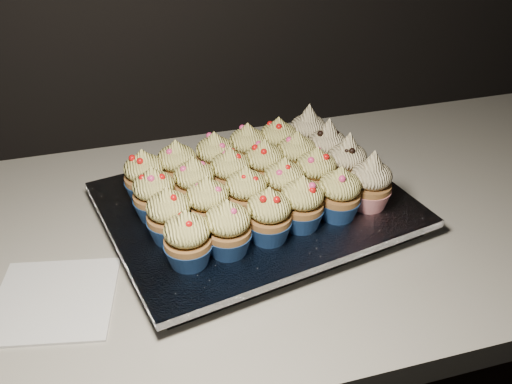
# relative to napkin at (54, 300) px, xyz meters

# --- Properties ---
(worktop) EXTENTS (2.44, 0.64, 0.04)m
(worktop) POSITION_rel_napkin_xyz_m (0.14, 0.10, -0.02)
(worktop) COLOR beige
(worktop) RESTS_ON cabinet
(napkin) EXTENTS (0.18, 0.18, 0.00)m
(napkin) POSITION_rel_napkin_xyz_m (0.00, 0.00, 0.00)
(napkin) COLOR white
(napkin) RESTS_ON worktop
(baking_tray) EXTENTS (0.46, 0.38, 0.02)m
(baking_tray) POSITION_rel_napkin_xyz_m (0.30, 0.10, 0.01)
(baking_tray) COLOR black
(baking_tray) RESTS_ON worktop
(foil_lining) EXTENTS (0.50, 0.42, 0.01)m
(foil_lining) POSITION_rel_napkin_xyz_m (0.30, 0.10, 0.03)
(foil_lining) COLOR silver
(foil_lining) RESTS_ON baking_tray
(cupcake_0) EXTENTS (0.06, 0.06, 0.08)m
(cupcake_0) POSITION_rel_napkin_xyz_m (0.18, -0.01, 0.07)
(cupcake_0) COLOR navy
(cupcake_0) RESTS_ON foil_lining
(cupcake_1) EXTENTS (0.06, 0.06, 0.08)m
(cupcake_1) POSITION_rel_napkin_xyz_m (0.23, -0.01, 0.07)
(cupcake_1) COLOR navy
(cupcake_1) RESTS_ON foil_lining
(cupcake_2) EXTENTS (0.06, 0.06, 0.08)m
(cupcake_2) POSITION_rel_napkin_xyz_m (0.29, 0.01, 0.07)
(cupcake_2) COLOR navy
(cupcake_2) RESTS_ON foil_lining
(cupcake_3) EXTENTS (0.06, 0.06, 0.08)m
(cupcake_3) POSITION_rel_napkin_xyz_m (0.34, 0.02, 0.07)
(cupcake_3) COLOR navy
(cupcake_3) RESTS_ON foil_lining
(cupcake_4) EXTENTS (0.06, 0.06, 0.08)m
(cupcake_4) POSITION_rel_napkin_xyz_m (0.40, 0.03, 0.07)
(cupcake_4) COLOR navy
(cupcake_4) RESTS_ON foil_lining
(cupcake_5) EXTENTS (0.06, 0.06, 0.10)m
(cupcake_5) POSITION_rel_napkin_xyz_m (0.46, 0.04, 0.07)
(cupcake_5) COLOR red
(cupcake_5) RESTS_ON foil_lining
(cupcake_6) EXTENTS (0.06, 0.06, 0.08)m
(cupcake_6) POSITION_rel_napkin_xyz_m (0.16, 0.05, 0.07)
(cupcake_6) COLOR navy
(cupcake_6) RESTS_ON foil_lining
(cupcake_7) EXTENTS (0.06, 0.06, 0.08)m
(cupcake_7) POSITION_rel_napkin_xyz_m (0.22, 0.06, 0.07)
(cupcake_7) COLOR navy
(cupcake_7) RESTS_ON foil_lining
(cupcake_8) EXTENTS (0.06, 0.06, 0.08)m
(cupcake_8) POSITION_rel_napkin_xyz_m (0.28, 0.07, 0.07)
(cupcake_8) COLOR navy
(cupcake_8) RESTS_ON foil_lining
(cupcake_9) EXTENTS (0.06, 0.06, 0.08)m
(cupcake_9) POSITION_rel_napkin_xyz_m (0.34, 0.08, 0.07)
(cupcake_9) COLOR navy
(cupcake_9) RESTS_ON foil_lining
(cupcake_10) EXTENTS (0.06, 0.06, 0.08)m
(cupcake_10) POSITION_rel_napkin_xyz_m (0.39, 0.09, 0.07)
(cupcake_10) COLOR navy
(cupcake_10) RESTS_ON foil_lining
(cupcake_11) EXTENTS (0.06, 0.06, 0.10)m
(cupcake_11) POSITION_rel_napkin_xyz_m (0.45, 0.10, 0.07)
(cupcake_11) COLOR red
(cupcake_11) RESTS_ON foil_lining
(cupcake_12) EXTENTS (0.06, 0.06, 0.08)m
(cupcake_12) POSITION_rel_napkin_xyz_m (0.15, 0.10, 0.07)
(cupcake_12) COLOR navy
(cupcake_12) RESTS_ON foil_lining
(cupcake_13) EXTENTS (0.06, 0.06, 0.08)m
(cupcake_13) POSITION_rel_napkin_xyz_m (0.21, 0.11, 0.07)
(cupcake_13) COLOR navy
(cupcake_13) RESTS_ON foil_lining
(cupcake_14) EXTENTS (0.06, 0.06, 0.08)m
(cupcake_14) POSITION_rel_napkin_xyz_m (0.27, 0.13, 0.07)
(cupcake_14) COLOR navy
(cupcake_14) RESTS_ON foil_lining
(cupcake_15) EXTENTS (0.06, 0.06, 0.08)m
(cupcake_15) POSITION_rel_napkin_xyz_m (0.32, 0.14, 0.07)
(cupcake_15) COLOR navy
(cupcake_15) RESTS_ON foil_lining
(cupcake_16) EXTENTS (0.06, 0.06, 0.08)m
(cupcake_16) POSITION_rel_napkin_xyz_m (0.38, 0.15, 0.07)
(cupcake_16) COLOR navy
(cupcake_16) RESTS_ON foil_lining
(cupcake_17) EXTENTS (0.06, 0.06, 0.10)m
(cupcake_17) POSITION_rel_napkin_xyz_m (0.43, 0.15, 0.07)
(cupcake_17) COLOR red
(cupcake_17) RESTS_ON foil_lining
(cupcake_18) EXTENTS (0.06, 0.06, 0.08)m
(cupcake_18) POSITION_rel_napkin_xyz_m (0.14, 0.15, 0.07)
(cupcake_18) COLOR navy
(cupcake_18) RESTS_ON foil_lining
(cupcake_19) EXTENTS (0.06, 0.06, 0.08)m
(cupcake_19) POSITION_rel_napkin_xyz_m (0.19, 0.17, 0.07)
(cupcake_19) COLOR navy
(cupcake_19) RESTS_ON foil_lining
(cupcake_20) EXTENTS (0.06, 0.06, 0.08)m
(cupcake_20) POSITION_rel_napkin_xyz_m (0.26, 0.18, 0.07)
(cupcake_20) COLOR navy
(cupcake_20) RESTS_ON foil_lining
(cupcake_21) EXTENTS (0.06, 0.06, 0.08)m
(cupcake_21) POSITION_rel_napkin_xyz_m (0.31, 0.19, 0.07)
(cupcake_21) COLOR navy
(cupcake_21) RESTS_ON foil_lining
(cupcake_22) EXTENTS (0.06, 0.06, 0.08)m
(cupcake_22) POSITION_rel_napkin_xyz_m (0.37, 0.20, 0.07)
(cupcake_22) COLOR navy
(cupcake_22) RESTS_ON foil_lining
(cupcake_23) EXTENTS (0.06, 0.06, 0.10)m
(cupcake_23) POSITION_rel_napkin_xyz_m (0.42, 0.21, 0.07)
(cupcake_23) COLOR red
(cupcake_23) RESTS_ON foil_lining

